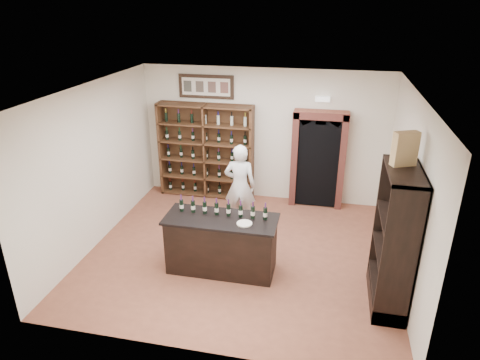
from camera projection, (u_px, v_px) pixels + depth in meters
name	position (u px, v px, depth m)	size (l,w,h in m)	color
floor	(240.00, 252.00, 7.96)	(5.50, 5.50, 0.00)	brown
ceiling	(240.00, 90.00, 6.78)	(5.50, 5.50, 0.00)	white
wall_back	(264.00, 136.00, 9.62)	(5.50, 0.04, 3.00)	silver
wall_left	(95.00, 165.00, 7.90)	(0.04, 5.00, 3.00)	silver
wall_right	(408.00, 191.00, 6.84)	(0.04, 5.00, 3.00)	silver
wine_shelf	(206.00, 151.00, 9.87)	(2.20, 0.38, 2.20)	#4E311B
framed_picture	(206.00, 87.00, 9.43)	(1.25, 0.04, 0.52)	black
arched_doorway	(318.00, 157.00, 9.36)	(1.17, 0.35, 2.17)	black
emergency_light	(323.00, 99.00, 8.95)	(0.30, 0.10, 0.10)	white
tasting_counter	(222.00, 244.00, 7.26)	(1.88, 0.78, 1.00)	black
counter_bottle_0	(181.00, 205.00, 7.26)	(0.07, 0.07, 0.30)	black
counter_bottle_1	(193.00, 206.00, 7.22)	(0.07, 0.07, 0.30)	black
counter_bottle_2	(205.00, 208.00, 7.18)	(0.07, 0.07, 0.30)	black
counter_bottle_3	(217.00, 209.00, 7.14)	(0.07, 0.07, 0.30)	black
counter_bottle_4	(229.00, 210.00, 7.10)	(0.07, 0.07, 0.30)	black
counter_bottle_5	(241.00, 211.00, 7.06)	(0.07, 0.07, 0.30)	black
counter_bottle_6	(253.00, 212.00, 7.02)	(0.07, 0.07, 0.30)	black
counter_bottle_7	(265.00, 213.00, 6.98)	(0.07, 0.07, 0.30)	black
side_cabinet	(393.00, 260.00, 6.36)	(0.48, 1.20, 2.20)	black
shopkeeper	(240.00, 186.00, 8.60)	(0.63, 0.42, 1.74)	white
plate	(244.00, 224.00, 6.87)	(0.25, 0.25, 0.02)	beige
wine_crate	(405.00, 149.00, 5.87)	(0.34, 0.14, 0.48)	tan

